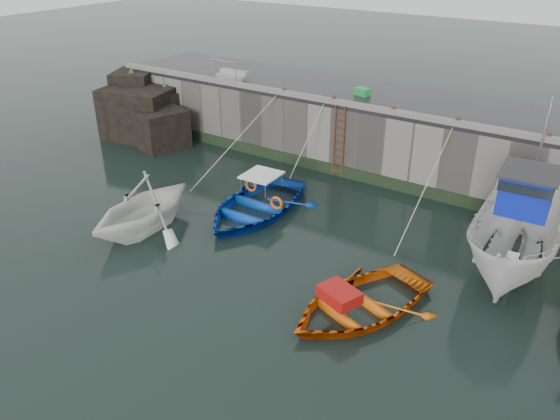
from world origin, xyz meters
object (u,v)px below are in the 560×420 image
Objects in this scene: boat_near_navy at (358,309)px; boat_near_white at (145,228)px; boat_far_white at (517,237)px; bollard_a at (285,91)px; ladder at (339,142)px; fish_crate at (362,92)px; bollard_c at (393,110)px; bollard_d at (458,121)px; bollard_b at (334,100)px; boat_near_blue at (255,212)px; bollard_e at (549,137)px.

boat_near_white is at bearing -159.41° from boat_near_navy.
boat_far_white is 11.98m from bollard_a.
ladder is 8.86m from boat_far_white.
fish_crate is 2.38× the size of bollard_c.
bollard_d is (2.60, 0.00, 0.00)m from bollard_c.
boat_far_white is 25.36× the size of bollard_c.
boat_near_white is 12.76m from boat_far_white.
fish_crate reaches higher than bollard_a.
ladder is at bearing -33.86° from bollard_b.
boat_near_navy is (8.65, -0.02, 0.00)m from boat_near_white.
boat_near_blue is at bearing -101.78° from ladder.
boat_near_navy is 17.08× the size of bollard_d.
boat_near_white reaches higher than boat_near_blue.
bollard_a is 1.00× the size of bollard_b.
boat_near_blue is (-1.01, -4.84, -1.59)m from ladder.
boat_far_white reaches higher than boat_near_white.
boat_near_white is at bearing -144.16° from bollard_e.
bollard_c is at bearing 144.98° from boat_far_white.
bollard_a reaches higher than ladder.
boat_near_blue is 19.26× the size of bollard_b.
ladder reaches higher than boat_near_blue.
boat_near_blue is at bearing -95.62° from bollard_b.
bollard_b is 5.30m from bollard_d.
boat_near_navy is at bearing -109.55° from bollard_e.
bollard_b is at bearing 68.43° from boat_near_white.
boat_near_white is 6.92× the size of fish_crate.
boat_near_white is 16.46× the size of bollard_e.
bollard_c is (-5.97, 3.73, 2.17)m from boat_far_white.
boat_near_blue is at bearing -68.96° from bollard_a.
bollard_d is (-0.21, 8.43, 3.30)m from boat_near_navy.
boat_far_white is at bearing 76.78° from boat_near_navy.
boat_far_white is (8.17, -3.40, -0.46)m from ladder.
boat_near_blue is at bearing 172.30° from boat_near_navy.
bollard_e is at bearing 89.61° from boat_far_white.
boat_near_navy is at bearing -1.22° from boat_near_white.
ladder is 11.43× the size of bollard_a.
bollard_c is at bearing 129.14° from boat_near_navy.
ladder is at bearing -176.00° from bollard_d.
boat_near_white is 12.37m from bollard_d.
bollard_e is at bearing 34.76° from boat_near_white.
boat_far_white is at bearing 6.86° from boat_near_blue.
bollard_b is (-0.50, -1.73, -0.02)m from fish_crate.
fish_crate is at bearing 160.17° from bollard_d.
ladder is 0.45× the size of boat_far_white.
bollard_c is (2.20, -1.73, -0.02)m from fish_crate.
boat_far_white is 25.36× the size of bollard_a.
bollard_c is at bearing 54.13° from boat_near_white.
bollard_a is (-1.99, 5.18, 3.30)m from boat_near_blue.
ladder is at bearing 64.64° from boat_near_white.
boat_near_navy is 7.18× the size of fish_crate.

